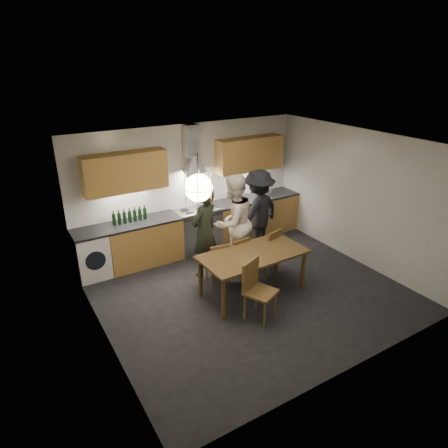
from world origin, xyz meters
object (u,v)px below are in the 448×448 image
mixing_bowl (238,201)px  stock_pot (267,192)px  person_right (258,212)px  chair_back_left (218,261)px  wine_bottles (130,215)px  person_mid (233,223)px  person_left (205,232)px  dining_table (253,258)px  chair_front (256,286)px

mixing_bowl → stock_pot: (0.84, 0.08, 0.04)m
person_right → chair_back_left: bearing=11.1°
mixing_bowl → stock_pot: 0.84m
chair_back_left → mixing_bowl: 1.95m
wine_bottles → mixing_bowl: bearing=-3.4°
person_mid → stock_pot: (1.57, 1.05, 0.04)m
chair_back_left → person_left: size_ratio=0.48×
dining_table → chair_front: chair_front is taller
dining_table → person_mid: size_ratio=0.98×
person_mid → chair_front: bearing=57.0°
dining_table → stock_pot: size_ratio=8.92×
person_left → stock_pot: 2.37m
chair_front → person_mid: 1.68m
chair_back_left → wine_bottles: (-1.06, 1.52, 0.58)m
dining_table → person_left: size_ratio=1.07×
person_left → person_mid: 0.59m
person_right → stock_pot: bearing=-152.7°
person_right → wine_bottles: 2.54m
mixing_bowl → chair_back_left: bearing=-133.2°
chair_front → person_left: 1.62m
dining_table → chair_front: (-0.35, -0.59, -0.13)m
stock_pot → wine_bottles: (-3.19, 0.06, 0.07)m
chair_front → wine_bottles: (-1.07, 2.65, 0.49)m
stock_pot → wine_bottles: 3.19m
chair_back_left → person_right: bearing=-143.0°
person_mid → wine_bottles: person_mid is taller
person_mid → person_right: (0.79, 0.30, -0.05)m
dining_table → chair_front: 0.70m
chair_front → person_mid: size_ratio=0.51×
mixing_bowl → person_right: bearing=-85.2°
chair_back_left → wine_bottles: size_ratio=1.21×
chair_front → person_right: (1.33, 1.84, 0.33)m
person_mid → person_right: person_mid is taller
chair_front → person_left: size_ratio=0.56×
chair_back_left → chair_front: (0.02, -1.13, 0.08)m
person_left → person_mid: person_mid is taller
person_mid → mixing_bowl: person_mid is taller
person_left → person_right: person_right is taller
chair_front → person_right: person_right is taller
person_right → person_mid: bearing=4.0°
stock_pot → person_left: bearing=-155.1°
person_mid → mixing_bowl: bearing=-140.7°
person_left → person_right: size_ratio=0.97×
dining_table → stock_pot: bearing=47.3°
dining_table → stock_pot: 2.68m
person_left → stock_pot: (2.15, 1.00, 0.12)m
dining_table → stock_pot: stock_pot is taller
dining_table → wine_bottles: 2.53m
dining_table → person_mid: person_mid is taller
chair_back_left → person_mid: (0.56, 0.41, 0.47)m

